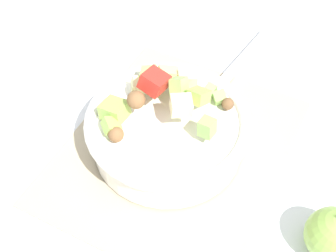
# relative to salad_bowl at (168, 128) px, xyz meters

# --- Properties ---
(ground_plane) EXTENTS (2.40, 2.40, 0.00)m
(ground_plane) POSITION_rel_salad_bowl_xyz_m (-0.00, -0.01, -0.05)
(ground_plane) COLOR silver
(placemat) EXTENTS (0.41, 0.33, 0.01)m
(placemat) POSITION_rel_salad_bowl_xyz_m (-0.00, -0.01, -0.04)
(placemat) COLOR tan
(placemat) RESTS_ON ground_plane
(salad_bowl) EXTENTS (0.26, 0.26, 0.13)m
(salad_bowl) POSITION_rel_salad_bowl_xyz_m (0.00, 0.00, 0.00)
(salad_bowl) COLOR white
(salad_bowl) RESTS_ON placemat
(serving_spoon) EXTENTS (0.23, 0.06, 0.01)m
(serving_spoon) POSITION_rel_salad_bowl_xyz_m (0.20, -0.03, -0.04)
(serving_spoon) COLOR #B7B7BC
(serving_spoon) RESTS_ON placemat
(whole_apple) EXTENTS (0.08, 0.08, 0.09)m
(whole_apple) POSITION_rel_salad_bowl_xyz_m (-0.06, -0.28, -0.01)
(whole_apple) COLOR #8CB74C
(whole_apple) RESTS_ON ground_plane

